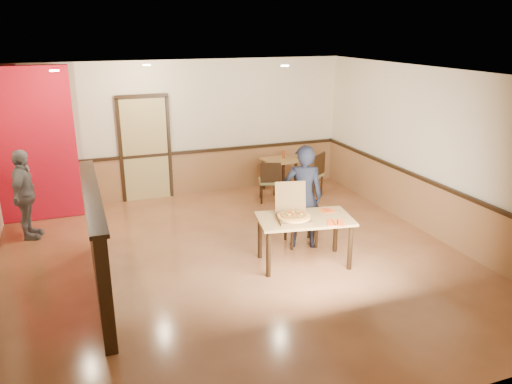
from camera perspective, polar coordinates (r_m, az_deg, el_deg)
floor at (r=7.71m, az=-2.20°, el=-7.95°), size 7.00×7.00×0.00m
ceiling at (r=6.94m, az=-2.49°, el=13.26°), size 7.00×7.00×0.00m
wall_back at (r=10.49m, az=-8.36°, el=7.10°), size 7.00×0.00×7.00m
wall_right at (r=8.89m, az=19.70°, el=4.18°), size 0.00×7.00×7.00m
wainscot_back at (r=10.68m, az=-8.09°, el=2.07°), size 7.00×0.04×0.90m
chair_rail_back at (r=10.54m, az=-8.18°, el=4.50°), size 7.00×0.06×0.06m
wainscot_right at (r=9.13m, az=18.92°, el=-1.62°), size 0.04×7.00×0.90m
chair_rail_right at (r=8.98m, az=19.13°, el=1.19°), size 0.06×7.00×0.06m
back_door at (r=10.39m, az=-12.54°, el=4.77°), size 0.90×0.06×2.10m
booth_partition at (r=6.91m, az=-17.75°, el=-5.37°), size 0.20×3.10×1.44m
red_accent_panel at (r=9.81m, az=-24.52°, el=4.85°), size 1.60×0.20×2.78m
spot_a at (r=8.40m, az=-22.06°, el=12.73°), size 0.14×0.14×0.02m
spot_b at (r=9.19m, az=-12.40°, el=14.00°), size 0.14×0.14×0.02m
spot_c at (r=8.83m, az=3.32°, el=14.22°), size 0.14×0.14×0.02m
main_table at (r=7.43m, az=5.56°, el=-3.71°), size 1.49×1.01×0.74m
diner_chair at (r=8.20m, az=5.05°, el=-2.21°), size 0.57×0.57×1.00m
side_chair_left at (r=10.09m, az=1.62°, el=1.41°), size 0.54×0.54×0.86m
side_chair_right at (r=10.47m, az=6.50°, el=2.20°), size 0.66×0.66×0.95m
side_table at (r=10.79m, az=2.72°, el=2.90°), size 0.75×0.75×0.71m
diner at (r=7.95m, az=5.42°, el=-0.56°), size 0.72×0.61×1.69m
passerby at (r=9.11m, az=-24.91°, el=-0.30°), size 0.56×0.96×1.53m
pizza_box at (r=7.33m, az=4.27°, el=-2.57°), size 0.57×0.64×0.49m
pizza at (r=7.28m, az=4.35°, el=-2.81°), size 0.61×0.61×0.03m
napkin_near at (r=7.26m, az=9.09°, el=-3.47°), size 0.32×0.32×0.01m
napkin_far at (r=7.71m, az=8.13°, el=-2.10°), size 0.22×0.22×0.01m
condiment at (r=10.81m, az=3.17°, el=4.31°), size 0.07×0.07×0.16m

